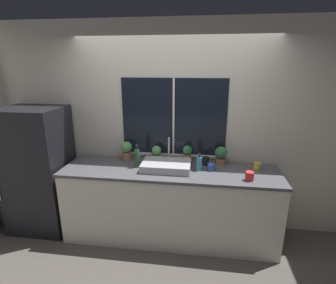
% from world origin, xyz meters
% --- Properties ---
extents(ground_plane, '(14.00, 14.00, 0.00)m').
position_xyz_m(ground_plane, '(0.00, 0.00, 0.00)').
color(ground_plane, '#4C4742').
extents(wall_back, '(8.00, 0.09, 2.70)m').
position_xyz_m(wall_back, '(0.00, 0.73, 1.35)').
color(wall_back, beige).
rests_on(wall_back, ground_plane).
extents(wall_left, '(0.06, 7.00, 2.70)m').
position_xyz_m(wall_left, '(-2.40, 1.50, 1.35)').
color(wall_left, beige).
rests_on(wall_left, ground_plane).
extents(counter, '(2.64, 0.69, 0.94)m').
position_xyz_m(counter, '(0.00, 0.33, 0.47)').
color(counter, silver).
rests_on(counter, ground_plane).
extents(refrigerator, '(0.75, 0.66, 1.65)m').
position_xyz_m(refrigerator, '(-1.75, 0.34, 0.83)').
color(refrigerator, black).
rests_on(refrigerator, ground_plane).
extents(sink, '(0.59, 0.44, 0.34)m').
position_xyz_m(sink, '(-0.04, 0.35, 0.98)').
color(sink, '#ADADB2').
rests_on(sink, counter).
extents(potted_plant_far_left, '(0.14, 0.14, 0.25)m').
position_xyz_m(potted_plant_far_left, '(-0.61, 0.59, 1.07)').
color(potted_plant_far_left, '#9E6B4C').
rests_on(potted_plant_far_left, counter).
extents(potted_plant_center_left, '(0.12, 0.12, 0.21)m').
position_xyz_m(potted_plant_center_left, '(-0.21, 0.59, 1.05)').
color(potted_plant_center_left, '#9E6B4C').
rests_on(potted_plant_center_left, counter).
extents(potted_plant_center_right, '(0.12, 0.12, 0.23)m').
position_xyz_m(potted_plant_center_right, '(0.19, 0.59, 1.06)').
color(potted_plant_center_right, '#9E6B4C').
rests_on(potted_plant_center_right, counter).
extents(potted_plant_far_right, '(0.15, 0.15, 0.23)m').
position_xyz_m(potted_plant_far_right, '(0.62, 0.59, 1.06)').
color(potted_plant_far_right, '#9E6B4C').
rests_on(potted_plant_far_right, counter).
extents(soap_bottle, '(0.06, 0.06, 0.21)m').
position_xyz_m(soap_bottle, '(0.35, 0.36, 1.03)').
color(soap_bottle, teal).
rests_on(soap_bottle, counter).
extents(bottle_tall, '(0.06, 0.06, 0.29)m').
position_xyz_m(bottle_tall, '(-0.41, 0.36, 1.06)').
color(bottle_tall, '#235128').
rests_on(bottle_tall, counter).
extents(mug_blue, '(0.09, 0.09, 0.08)m').
position_xyz_m(mug_blue, '(0.49, 0.38, 0.98)').
color(mug_blue, '#3351AD').
rests_on(mug_blue, counter).
extents(mug_red, '(0.09, 0.09, 0.10)m').
position_xyz_m(mug_red, '(0.91, 0.15, 0.99)').
color(mug_red, '#B72D28').
rests_on(mug_red, counter).
extents(mug_black, '(0.09, 0.09, 0.10)m').
position_xyz_m(mug_black, '(0.43, 0.55, 0.99)').
color(mug_black, black).
rests_on(mug_black, counter).
extents(mug_yellow, '(0.08, 0.08, 0.08)m').
position_xyz_m(mug_yellow, '(1.05, 0.49, 0.98)').
color(mug_yellow, gold).
rests_on(mug_yellow, counter).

